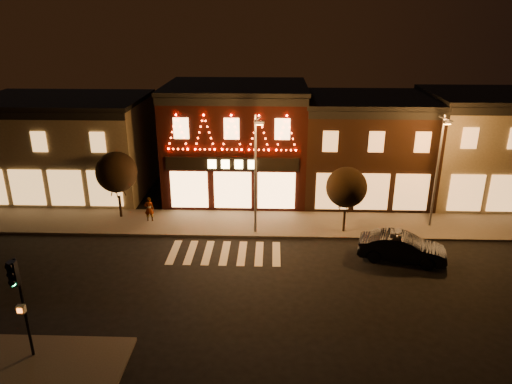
# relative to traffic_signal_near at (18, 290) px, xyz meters

# --- Properties ---
(ground) EXTENTS (120.00, 120.00, 0.00)m
(ground) POSITION_rel_traffic_signal_near_xyz_m (6.90, 5.36, -3.26)
(ground) COLOR black
(ground) RESTS_ON ground
(sidewalk_far) EXTENTS (44.00, 4.00, 0.15)m
(sidewalk_far) POSITION_rel_traffic_signal_near_xyz_m (8.90, 13.36, -3.18)
(sidewalk_far) COLOR #47423D
(sidewalk_far) RESTS_ON ground
(building_left) EXTENTS (12.20, 8.28, 7.30)m
(building_left) POSITION_rel_traffic_signal_near_xyz_m (-6.10, 19.35, 0.41)
(building_left) COLOR #6C624C
(building_left) RESTS_ON ground
(building_pulp) EXTENTS (10.20, 8.34, 8.30)m
(building_pulp) POSITION_rel_traffic_signal_near_xyz_m (6.90, 19.33, 0.91)
(building_pulp) COLOR black
(building_pulp) RESTS_ON ground
(building_right_a) EXTENTS (9.20, 8.28, 7.50)m
(building_right_a) POSITION_rel_traffic_signal_near_xyz_m (16.40, 19.35, 0.51)
(building_right_a) COLOR black
(building_right_a) RESTS_ON ground
(building_right_b) EXTENTS (9.20, 8.28, 7.80)m
(building_right_b) POSITION_rel_traffic_signal_near_xyz_m (25.40, 19.35, 0.66)
(building_right_b) COLOR #6C624C
(building_right_b) RESTS_ON ground
(traffic_signal_near) EXTENTS (0.32, 0.45, 4.41)m
(traffic_signal_near) POSITION_rel_traffic_signal_near_xyz_m (0.00, 0.00, 0.00)
(traffic_signal_near) COLOR black
(traffic_signal_near) RESTS_ON sidewalk_near
(streetlamp_mid) EXTENTS (0.63, 1.71, 7.45)m
(streetlamp_mid) POSITION_rel_traffic_signal_near_xyz_m (8.63, 11.82, 1.26)
(streetlamp_mid) COLOR #59595E
(streetlamp_mid) RESTS_ON sidewalk_far
(streetlamp_right) EXTENTS (0.65, 1.66, 7.24)m
(streetlamp_right) POSITION_rel_traffic_signal_near_xyz_m (19.86, 13.20, 1.14)
(streetlamp_right) COLOR #59595E
(streetlamp_right) RESTS_ON sidewalk_far
(tree_left) EXTENTS (2.70, 2.70, 4.52)m
(tree_left) POSITION_rel_traffic_signal_near_xyz_m (-0.63, 14.09, 0.05)
(tree_left) COLOR black
(tree_left) RESTS_ON sidewalk_far
(tree_right) EXTENTS (2.51, 2.51, 4.20)m
(tree_right) POSITION_rel_traffic_signal_near_xyz_m (14.17, 12.32, -0.16)
(tree_right) COLOR black
(tree_right) RESTS_ON sidewalk_far
(dark_sedan) EXTENTS (5.04, 2.84, 1.57)m
(dark_sedan) POSITION_rel_traffic_signal_near_xyz_m (16.93, 8.86, -2.47)
(dark_sedan) COLOR black
(dark_sedan) RESTS_ON ground
(pedestrian) EXTENTS (0.64, 0.44, 1.68)m
(pedestrian) POSITION_rel_traffic_signal_near_xyz_m (1.51, 13.44, -2.27)
(pedestrian) COLOR gray
(pedestrian) RESTS_ON sidewalk_far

